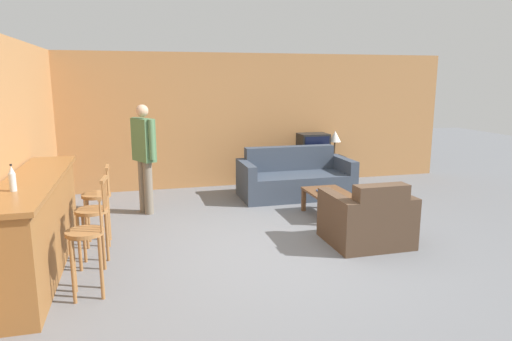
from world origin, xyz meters
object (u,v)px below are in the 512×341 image
object	(u,v)px
table_lamp	(335,137)
bar_chair_mid	(93,219)
tv	(313,145)
tv_unit	(312,170)
couch_far	(295,180)
bar_chair_near	(87,241)
bottle	(12,179)
person_by_window	(144,153)
armchair_near	(367,220)
book_on_table	(323,191)
bar_chair_far	(98,202)
coffee_table	(329,196)

from	to	relation	value
table_lamp	bar_chair_mid	bearing A→B (deg)	-143.87
bar_chair_mid	tv	bearing A→B (deg)	39.25
tv_unit	tv	bearing A→B (deg)	-90.00
bar_chair_mid	couch_far	bearing A→B (deg)	36.47
bar_chair_near	bottle	bearing A→B (deg)	166.30
bar_chair_mid	person_by_window	size ratio (longest dim) A/B	0.60
armchair_near	tv	bearing A→B (deg)	80.13
bar_chair_mid	bottle	bearing A→B (deg)	-136.45
table_lamp	bar_chair_near	bearing A→B (deg)	-137.97
book_on_table	table_lamp	bearing A→B (deg)	61.41
bar_chair_mid	couch_far	world-z (taller)	bar_chair_mid
bar_chair_near	table_lamp	bearing A→B (deg)	42.03
tv_unit	bar_chair_far	bearing A→B (deg)	-147.58
armchair_near	table_lamp	xyz separation A→B (m)	(1.06, 3.36, 0.64)
bar_chair_near	armchair_near	distance (m)	3.42
couch_far	bar_chair_near	bearing A→B (deg)	-135.87
coffee_table	tv	size ratio (longest dim) A/B	1.49
bar_chair_far	coffee_table	xyz separation A→B (m)	(3.36, 0.37, -0.23)
bottle	book_on_table	world-z (taller)	bottle
bar_chair_far	couch_far	xyz separation A→B (m)	(3.27, 1.70, -0.25)
tv_unit	person_by_window	size ratio (longest dim) A/B	0.71
bottle	person_by_window	world-z (taller)	person_by_window
person_by_window	couch_far	bearing A→B (deg)	8.60
bar_chair_near	person_by_window	size ratio (longest dim) A/B	0.60
tv	bottle	bearing A→B (deg)	-140.12
armchair_near	book_on_table	world-z (taller)	armchair_near
coffee_table	person_by_window	bearing A→B (deg)	161.25
bar_chair_far	coffee_table	distance (m)	3.38
bar_chair_near	person_by_window	bearing A→B (deg)	77.33
person_by_window	table_lamp	bearing A→B (deg)	17.61
bar_chair_near	bottle	distance (m)	0.90
couch_far	bar_chair_mid	bearing A→B (deg)	-143.53
armchair_near	bottle	world-z (taller)	bottle
couch_far	tv_unit	world-z (taller)	couch_far
armchair_near	couch_far	bearing A→B (deg)	91.81
bar_chair_far	table_lamp	distance (m)	5.09
book_on_table	table_lamp	xyz separation A→B (m)	(1.14, 2.09, 0.54)
tv_unit	bar_chair_mid	bearing A→B (deg)	-140.72
bar_chair_far	table_lamp	world-z (taller)	table_lamp
tv	book_on_table	size ratio (longest dim) A/B	3.09
coffee_table	bottle	world-z (taller)	bottle
tv_unit	table_lamp	xyz separation A→B (m)	(0.47, -0.00, 0.66)
bar_chair_near	armchair_near	xyz separation A→B (m)	(3.35, 0.61, -0.25)
tv_unit	table_lamp	bearing A→B (deg)	-0.00
book_on_table	bottle	bearing A→B (deg)	-156.10
tv	person_by_window	xyz separation A→B (m)	(-3.31, -1.20, 0.16)
bar_chair_mid	coffee_table	world-z (taller)	bar_chair_mid
tv	person_by_window	size ratio (longest dim) A/B	0.33
armchair_near	table_lamp	world-z (taller)	table_lamp
bottle	person_by_window	distance (m)	2.91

